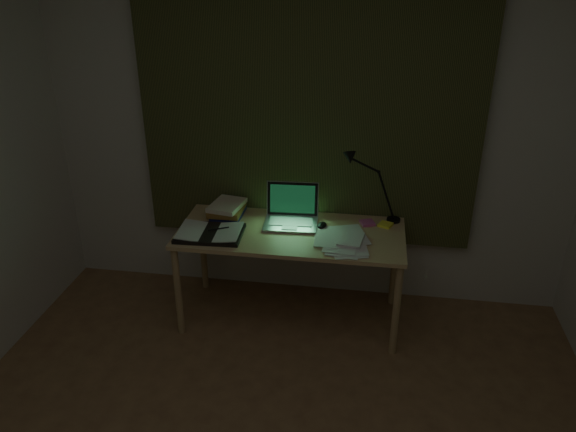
% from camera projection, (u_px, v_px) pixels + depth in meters
% --- Properties ---
extents(wall_back, '(3.50, 0.00, 2.50)m').
position_uv_depth(wall_back, '(308.00, 123.00, 3.64)').
color(wall_back, beige).
rests_on(wall_back, ground).
extents(curtain, '(2.20, 0.06, 2.00)m').
position_uv_depth(curtain, '(308.00, 94.00, 3.52)').
color(curtain, '#2C3319').
rests_on(curtain, wall_back).
extents(desk, '(1.43, 0.63, 0.65)m').
position_uv_depth(desk, '(291.00, 276.00, 3.70)').
color(desk, tan).
rests_on(desk, floor).
extents(laptop, '(0.36, 0.40, 0.25)m').
position_uv_depth(laptop, '(291.00, 208.00, 3.58)').
color(laptop, '#B4B4B9').
rests_on(laptop, desk).
extents(open_textbook, '(0.42, 0.31, 0.03)m').
position_uv_depth(open_textbook, '(210.00, 233.00, 3.51)').
color(open_textbook, silver).
rests_on(open_textbook, desk).
extents(book_stack, '(0.23, 0.27, 0.10)m').
position_uv_depth(book_stack, '(228.00, 209.00, 3.75)').
color(book_stack, silver).
rests_on(book_stack, desk).
extents(loose_papers, '(0.32, 0.34, 0.02)m').
position_uv_depth(loose_papers, '(343.00, 238.00, 3.46)').
color(loose_papers, silver).
rests_on(loose_papers, desk).
extents(mouse, '(0.07, 0.10, 0.03)m').
position_uv_depth(mouse, '(322.00, 225.00, 3.60)').
color(mouse, black).
rests_on(mouse, desk).
extents(sticky_yellow, '(0.10, 0.10, 0.02)m').
position_uv_depth(sticky_yellow, '(385.00, 225.00, 3.63)').
color(sticky_yellow, '#FFEF35').
rests_on(sticky_yellow, desk).
extents(sticky_pink, '(0.11, 0.11, 0.02)m').
position_uv_depth(sticky_pink, '(367.00, 223.00, 3.65)').
color(sticky_pink, '#D45298').
rests_on(sticky_pink, desk).
extents(desk_lamp, '(0.37, 0.31, 0.48)m').
position_uv_depth(desk_lamp, '(396.00, 187.00, 3.59)').
color(desk_lamp, black).
rests_on(desk_lamp, desk).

